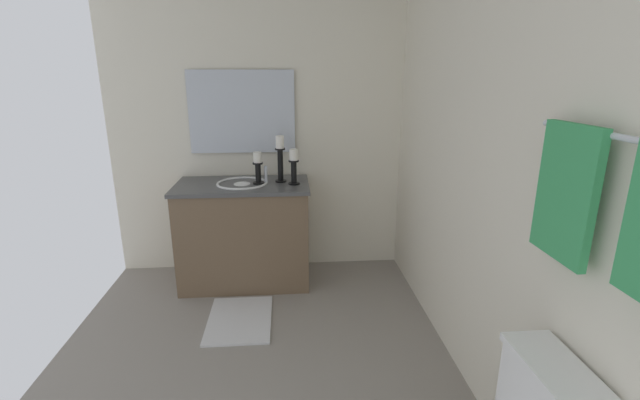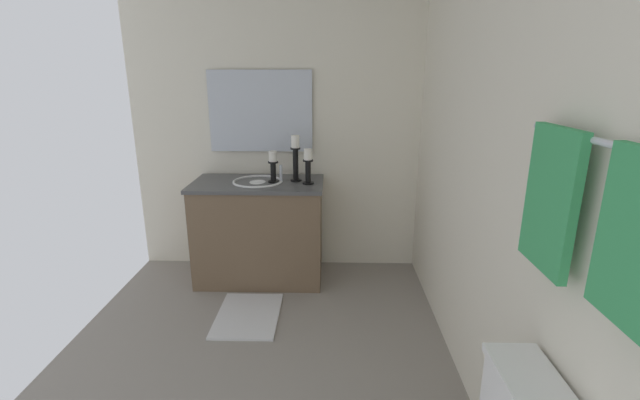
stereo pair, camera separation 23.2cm
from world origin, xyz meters
name	(u,v)px [view 2 (the right image)]	position (x,y,z in m)	size (l,w,h in m)	color
floor	(251,375)	(0.00, 0.00, -0.01)	(3.13, 2.46, 0.02)	gray
wall_back	(487,168)	(0.00, 1.23, 1.23)	(3.13, 0.04, 2.45)	silver
wall_left	(277,128)	(-1.57, 0.00, 1.23)	(0.04, 2.46, 2.45)	silver
vanity_cabinet	(260,231)	(-1.24, -0.13, 0.42)	(0.58, 1.06, 0.84)	brown
sink_basin	(258,187)	(-1.24, -0.13, 0.80)	(0.40, 0.40, 0.24)	white
mirror	(260,111)	(-1.52, -0.13, 1.37)	(0.02, 0.86, 0.67)	silver
candle_holder_tall	(308,165)	(-1.19, 0.28, 0.98)	(0.09, 0.09, 0.28)	black
candle_holder_short	(296,157)	(-1.28, 0.18, 1.04)	(0.09, 0.09, 0.37)	black
candle_holder_mid	(273,166)	(-1.23, 0.00, 0.97)	(0.09, 0.09, 0.25)	black
towel_bar	(608,144)	(0.98, 1.17, 1.50)	(0.02, 0.02, 0.80)	silver
towel_near_vanity	(550,200)	(0.78, 1.15, 1.29)	(0.28, 0.03, 0.46)	#389E59
towel_center	(638,242)	(1.18, 1.15, 1.31)	(0.25, 0.03, 0.42)	#389E59
bath_mat	(248,315)	(-0.62, -0.13, 0.01)	(0.60, 0.44, 0.02)	silver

